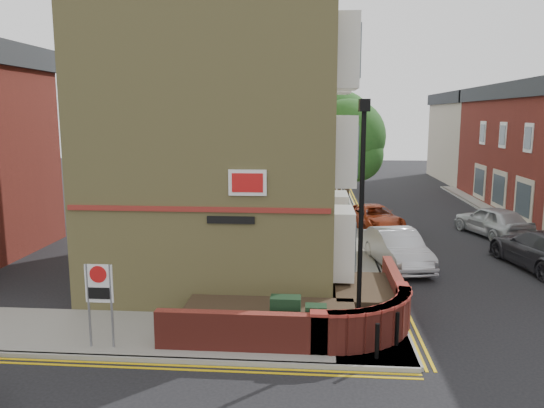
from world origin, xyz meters
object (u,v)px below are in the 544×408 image
at_px(zone_sign, 99,290).
at_px(silver_car_near, 397,248).
at_px(utility_cabinet_large, 285,318).
at_px(lamppost, 361,223).

xyz_separation_m(zone_sign, silver_car_near, (8.76, 8.50, -0.90)).
bearing_deg(zone_sign, silver_car_near, 44.14).
relative_size(utility_cabinet_large, silver_car_near, 0.26).
relative_size(zone_sign, silver_car_near, 0.48).
bearing_deg(utility_cabinet_large, silver_car_near, 62.20).
bearing_deg(zone_sign, lamppost, 6.07).
distance_m(zone_sign, silver_car_near, 12.24).
bearing_deg(silver_car_near, utility_cabinet_large, -129.44).
height_order(utility_cabinet_large, zone_sign, zone_sign).
xyz_separation_m(lamppost, utility_cabinet_large, (-1.90, 0.10, -2.62)).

